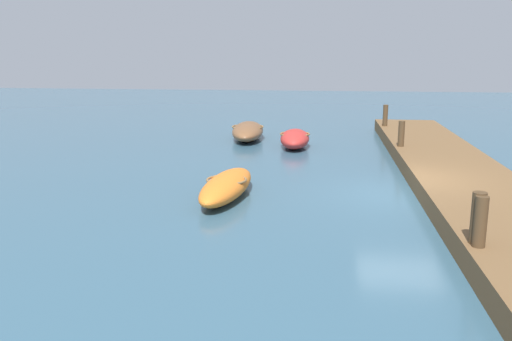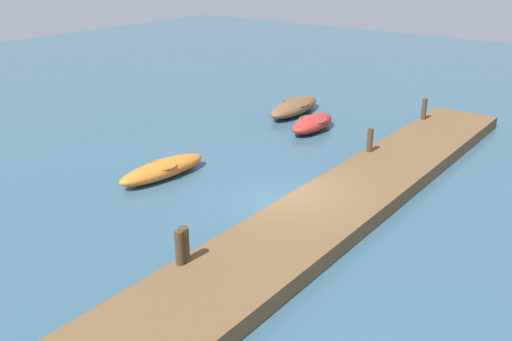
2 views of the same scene
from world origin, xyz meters
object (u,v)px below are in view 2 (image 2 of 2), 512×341
mooring_post_west (180,248)px  mooring_post_mid_west (184,245)px  rowboat_orange (163,169)px  rowboat_brown (294,107)px  rowboat_red (312,123)px  mooring_post_east (424,109)px  mooring_post_mid_east (370,140)px

mooring_post_west → mooring_post_mid_west: (0.18, 0.00, 0.02)m
rowboat_orange → mooring_post_west: size_ratio=4.11×
rowboat_orange → rowboat_brown: bearing=9.9°
mooring_post_west → mooring_post_mid_west: 0.18m
rowboat_red → mooring_post_east: 5.56m
mooring_post_east → rowboat_orange: bearing=154.7°
rowboat_brown → mooring_post_mid_east: mooring_post_mid_east is taller
rowboat_orange → mooring_post_east: 13.51m
rowboat_brown → mooring_post_mid_west: size_ratio=4.34×
mooring_post_west → mooring_post_mid_east: size_ratio=1.00×
mooring_post_mid_east → mooring_post_east: mooring_post_east is taller
rowboat_orange → mooring_post_mid_east: size_ratio=4.13×
rowboat_red → rowboat_orange: (-8.68, 1.51, -0.04)m
mooring_post_mid_east → rowboat_brown: bearing=57.1°
rowboat_brown → mooring_post_east: bearing=-81.1°
mooring_post_mid_east → mooring_post_mid_west: bearing=180.0°
rowboat_red → mooring_post_east: mooring_post_east is taller
rowboat_red → mooring_post_west: bearing=-163.6°
rowboat_brown → mooring_post_mid_east: 7.93m
rowboat_red → mooring_post_east: (3.51, -4.26, 0.67)m
rowboat_orange → mooring_post_mid_west: mooring_post_mid_west is taller
rowboat_red → mooring_post_west: 14.18m
mooring_post_mid_west → mooring_post_east: (16.85, 0.00, 0.01)m
rowboat_red → rowboat_orange: bearing=169.0°
rowboat_brown → rowboat_orange: bearing=-179.7°
mooring_post_mid_east → mooring_post_east: size_ratio=0.95×
mooring_post_east → mooring_post_mid_west: bearing=180.0°
mooring_post_mid_west → mooring_post_mid_east: 10.98m
rowboat_brown → rowboat_red: bearing=-133.6°
mooring_post_mid_west → mooring_post_east: bearing=0.0°
mooring_post_mid_west → rowboat_orange: bearing=51.1°
mooring_post_mid_east → mooring_post_east: (5.86, 0.00, 0.02)m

